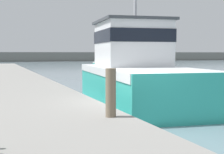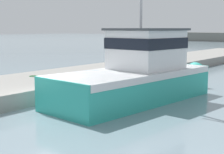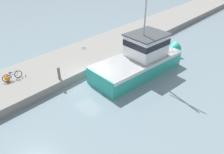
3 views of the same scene
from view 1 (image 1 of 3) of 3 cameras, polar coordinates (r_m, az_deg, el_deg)
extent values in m
plane|color=gray|center=(10.34, 4.87, -8.36)|extent=(320.00, 320.00, 0.00)
cube|color=slate|center=(100.06, 0.57, 3.43)|extent=(180.00, 5.00, 2.47)
cube|color=teal|center=(14.96, 4.59, -1.42)|extent=(4.45, 9.66, 1.61)
cone|color=teal|center=(20.26, -0.35, 0.01)|extent=(1.68, 1.83, 1.53)
cube|color=silver|center=(14.91, 4.60, 1.04)|extent=(4.51, 9.48, 0.32)
cube|color=silver|center=(16.01, 3.30, 5.43)|extent=(3.17, 3.68, 2.01)
cube|color=black|center=(16.03, 3.30, 6.69)|extent=(3.23, 3.75, 0.56)
cube|color=#3D4247|center=(16.08, 3.31, 9.23)|extent=(3.42, 3.97, 0.12)
cube|color=teal|center=(52.28, -1.71, 2.03)|extent=(1.50, 4.77, 0.86)
cone|color=teal|center=(49.63, -0.69, 1.93)|extent=(0.83, 0.87, 0.82)
cube|color=beige|center=(52.27, -1.71, 2.41)|extent=(1.52, 4.67, 0.17)
cube|color=beige|center=(51.69, -1.51, 3.19)|extent=(1.17, 1.73, 1.28)
cube|color=black|center=(51.69, -1.51, 3.44)|extent=(1.20, 1.77, 0.36)
cube|color=#3D4247|center=(51.69, -1.51, 3.97)|extent=(1.27, 1.87, 0.12)
cylinder|color=#B2B2B7|center=(51.95, -1.60, 5.21)|extent=(0.14, 0.14, 2.13)
cylinder|color=#B2B2B7|center=(51.96, -1.60, 5.80)|extent=(1.30, 0.11, 0.10)
cylinder|color=#756651|center=(7.65, -0.21, -2.62)|extent=(0.23, 0.23, 1.09)
camera|label=2|loc=(15.95, 73.70, 6.68)|focal=55.00mm
camera|label=3|loc=(19.05, 78.03, 27.82)|focal=35.00mm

